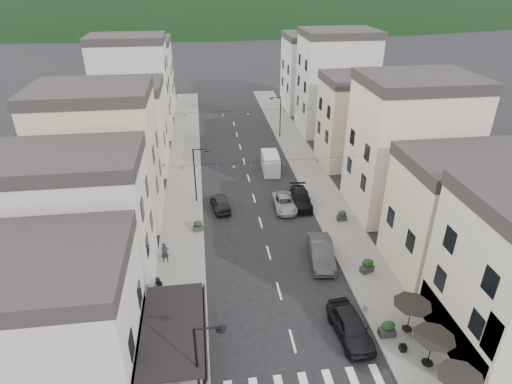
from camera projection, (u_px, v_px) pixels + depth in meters
sidewalk_left at (184, 178)px, 50.16m from camera, size 4.00×76.00×0.12m
sidewalk_right at (309, 171)px, 51.91m from camera, size 4.00×76.00×0.12m
hill_backdrop at (202, 5)px, 286.38m from camera, size 640.00×360.00×70.00m
boutique_building at (25, 331)px, 23.69m from camera, size 12.00×8.00×8.00m
boutique_awning at (177, 328)px, 25.07m from camera, size 3.77×7.50×3.28m
buildings_row_left at (123, 115)px, 51.58m from camera, size 10.20×54.16×14.00m
buildings_row_right at (357, 107)px, 53.86m from camera, size 10.20×54.16×14.50m
cafe_terrace at (433, 340)px, 25.23m from camera, size 2.50×8.10×2.53m
streetlamp_left_near at (202, 360)px, 22.33m from camera, size 1.70×0.56×6.00m
streetlamp_left_far at (197, 170)px, 43.40m from camera, size 1.70×0.56×6.00m
streetlamp_right_far at (278, 113)px, 60.56m from camera, size 1.70×0.56×6.00m
bollards at (294, 342)px, 27.60m from camera, size 11.66×10.26×0.60m
bunting_near at (259, 165)px, 39.66m from camera, size 19.00×0.28×0.62m
bunting_far at (242, 114)px, 53.71m from camera, size 19.00×0.28×0.62m
parked_car_a at (350, 326)px, 28.30m from camera, size 2.34×5.01×1.66m
parked_car_b at (321, 252)px, 35.59m from camera, size 2.51×5.43×1.72m
parked_car_c at (284, 203)px, 43.54m from camera, size 2.20×4.62×1.27m
parked_car_d at (301, 198)px, 44.20m from camera, size 2.43×5.16×1.46m
parked_car_e at (220, 203)px, 43.46m from camera, size 2.18×4.29×1.40m
delivery_van at (270, 162)px, 51.51m from camera, size 2.12×4.83×2.27m
pedestrian_a at (165, 253)px, 35.28m from camera, size 0.76×0.62×1.79m
pedestrian_b at (159, 287)px, 31.61m from camera, size 1.01×0.95×1.65m
planter_la at (187, 304)px, 30.38m from camera, size 1.12×0.90×1.10m
planter_lb at (198, 226)px, 39.71m from camera, size 1.01×0.68×1.04m
planter_ra at (388, 329)px, 28.26m from camera, size 1.07×0.60×1.20m
planter_rb at (367, 266)px, 34.25m from camera, size 1.22×0.93×1.21m
planter_rc at (342, 216)px, 41.34m from camera, size 0.97×0.57×1.05m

